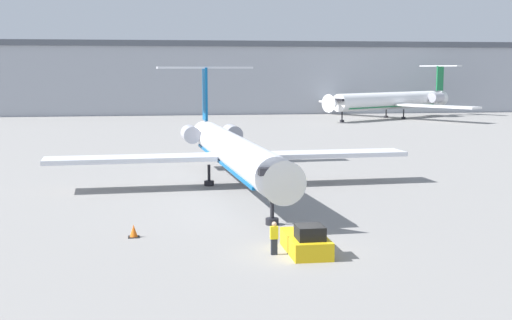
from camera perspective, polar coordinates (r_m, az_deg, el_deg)
name	(u,v)px	position (r m, az deg, el deg)	size (l,w,h in m)	color
ground_plane	(299,254)	(36.66, 3.48, -7.53)	(600.00, 600.00, 0.00)	gray
terminal_building	(182,77)	(154.84, -5.94, 6.59)	(180.00, 16.80, 15.23)	#9EA3AD
airplane_main	(231,149)	(56.87, -2.01, 0.87)	(29.24, 33.75, 9.63)	silver
pushback_tug	(306,242)	(36.80, 4.04, -6.54)	(1.95, 4.18, 1.61)	yellow
worker_near_tug	(274,237)	(36.30, 1.46, -6.22)	(0.40, 0.24, 1.70)	#232838
traffic_cone_left	(134,231)	(40.67, -9.76, -5.65)	(0.63, 0.63, 0.71)	black
airplane_parked_far_left	(392,101)	(138.85, 10.84, 4.69)	(32.01, 32.22, 10.16)	white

